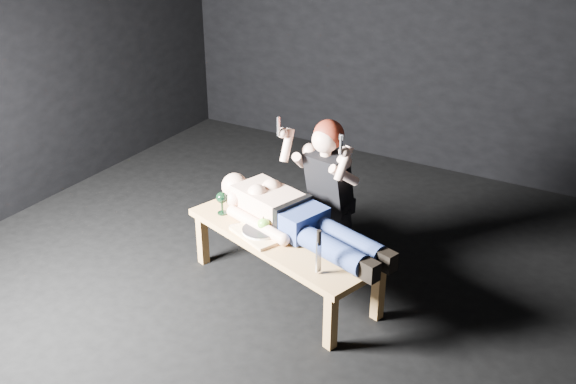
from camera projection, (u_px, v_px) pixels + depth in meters
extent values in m
plane|color=black|center=(279.00, 276.00, 4.84)|extent=(5.00, 5.00, 0.00)
plane|color=black|center=(415.00, 13.00, 6.11)|extent=(5.00, 0.00, 5.00)
cube|color=#A27E47|center=(284.00, 261.00, 4.60)|extent=(1.60, 0.98, 0.45)
cube|color=tan|center=(261.00, 233.00, 4.49)|extent=(0.45, 0.40, 0.02)
cylinder|color=white|center=(261.00, 230.00, 4.48)|extent=(0.33, 0.33, 0.02)
sphere|color=green|center=(263.00, 224.00, 4.46)|extent=(0.08, 0.08, 0.08)
cube|color=#B2B2B7|center=(239.00, 223.00, 4.63)|extent=(0.09, 0.15, 0.01)
cube|color=#B2B2B7|center=(269.00, 244.00, 4.37)|extent=(0.11, 0.13, 0.01)
cube|color=#B2B2B7|center=(273.00, 237.00, 4.46)|extent=(0.07, 0.15, 0.01)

